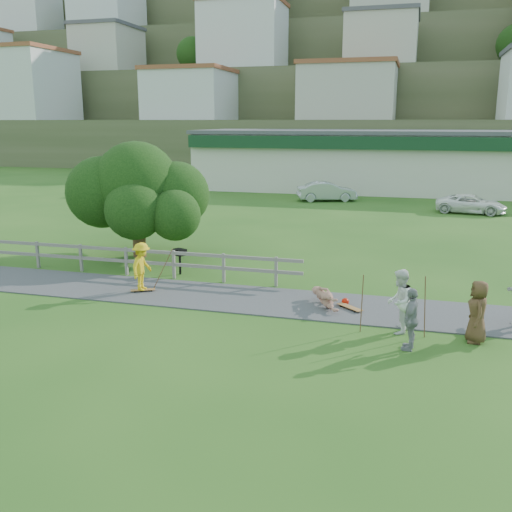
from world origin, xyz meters
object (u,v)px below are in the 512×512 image
(spectator_b, at_px, (411,319))
(car_white, at_px, (471,204))
(skater_fallen, at_px, (325,297))
(tree, at_px, (138,208))
(spectator_a, at_px, (399,301))
(skater_rider, at_px, (142,269))
(spectator_c, at_px, (478,312))
(car_silver, at_px, (327,191))
(bbq, at_px, (180,262))

(spectator_b, height_order, car_white, spectator_b)
(skater_fallen, bearing_deg, tree, 123.82)
(spectator_a, height_order, tree, tree)
(skater_fallen, distance_m, spectator_b, 3.97)
(skater_rider, height_order, spectator_b, skater_rider)
(spectator_a, distance_m, spectator_c, 2.06)
(spectator_c, bearing_deg, spectator_b, -63.33)
(skater_rider, bearing_deg, spectator_a, -97.63)
(spectator_b, relative_size, car_white, 0.38)
(skater_fallen, relative_size, spectator_b, 1.07)
(spectator_c, bearing_deg, car_silver, -166.91)
(tree, distance_m, bbq, 4.09)
(skater_rider, xyz_separation_m, tree, (-2.62, 4.96, 1.33))
(bbq, bearing_deg, tree, 165.68)
(car_silver, xyz_separation_m, bbq, (-2.32, -22.50, -0.22))
(skater_fallen, bearing_deg, bbq, 129.63)
(car_silver, relative_size, tree, 0.74)
(spectator_a, bearing_deg, spectator_c, 94.05)
(skater_fallen, bearing_deg, spectator_c, -51.11)
(skater_rider, distance_m, tree, 5.76)
(skater_fallen, bearing_deg, car_silver, 70.61)
(spectator_c, distance_m, tree, 15.07)
(skater_rider, xyz_separation_m, skater_fallen, (6.41, 0.12, -0.52))
(car_silver, bearing_deg, skater_rider, 155.01)
(car_silver, height_order, tree, tree)
(skater_fallen, height_order, car_silver, car_silver)
(skater_rider, relative_size, spectator_c, 0.97)
(tree, xyz_separation_m, bbq, (2.92, -2.32, -1.67))
(car_silver, distance_m, bbq, 22.62)
(spectator_b, height_order, tree, tree)
(spectator_a, relative_size, spectator_b, 1.10)
(spectator_c, distance_m, car_white, 23.65)
(skater_rider, bearing_deg, spectator_c, -96.60)
(spectator_b, xyz_separation_m, car_silver, (-6.47, 27.90, -0.11))
(spectator_b, xyz_separation_m, spectator_c, (1.71, 1.01, 0.03))
(skater_fallen, xyz_separation_m, bbq, (-6.12, 2.51, 0.18))
(tree, bearing_deg, bbq, -38.50)
(car_white, distance_m, tree, 22.75)
(skater_rider, distance_m, bbq, 2.67)
(tree, bearing_deg, spectator_a, -29.89)
(spectator_b, xyz_separation_m, tree, (-11.71, 7.72, 1.34))
(skater_fallen, relative_size, tree, 0.30)
(spectator_b, distance_m, tree, 14.09)
(spectator_c, distance_m, car_silver, 28.10)
(skater_rider, height_order, spectator_a, spectator_a)
(spectator_a, distance_m, car_white, 23.72)
(spectator_b, distance_m, bbq, 10.32)
(skater_fallen, distance_m, tree, 10.41)
(skater_fallen, distance_m, car_silver, 25.30)
(car_silver, distance_m, tree, 20.90)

